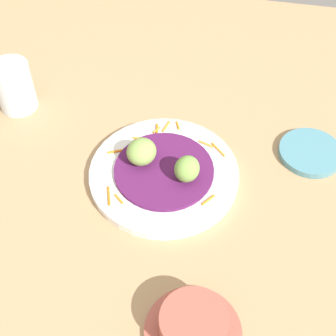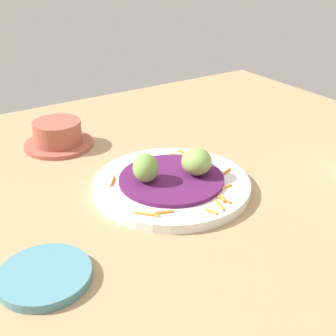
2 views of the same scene
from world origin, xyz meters
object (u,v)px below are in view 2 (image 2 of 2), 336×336
(guac_scoop_center, at_px, (146,168))
(terracotta_bowl, at_px, (58,135))
(guac_scoop_left, at_px, (197,162))
(side_plate_small, at_px, (45,276))
(main_plate, at_px, (171,185))

(guac_scoop_center, height_order, terracotta_bowl, guac_scoop_center)
(guac_scoop_left, bearing_deg, guac_scoop_center, 163.87)
(guac_scoop_center, xyz_separation_m, side_plate_small, (-0.21, -0.11, -0.04))
(main_plate, height_order, guac_scoop_left, guac_scoop_left)
(guac_scoop_left, relative_size, guac_scoop_center, 1.13)
(guac_scoop_left, distance_m, terracotta_bowl, 0.31)
(side_plate_small, bearing_deg, terracotta_bowl, 67.08)
(guac_scoop_left, height_order, guac_scoop_center, guac_scoop_center)
(side_plate_small, bearing_deg, guac_scoop_center, 28.63)
(guac_scoop_center, bearing_deg, side_plate_small, -151.37)
(side_plate_small, bearing_deg, main_plate, 22.18)
(main_plate, height_order, terracotta_bowl, terracotta_bowl)
(terracotta_bowl, bearing_deg, main_plate, -70.53)
(guac_scoop_left, relative_size, terracotta_bowl, 0.39)
(main_plate, bearing_deg, guac_scoop_center, 163.87)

